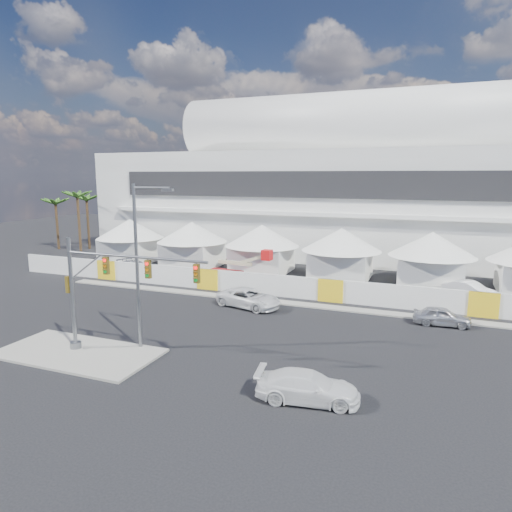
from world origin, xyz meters
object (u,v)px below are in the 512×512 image
at_px(pickup_near, 308,387).
at_px(boom_lift, 231,272).
at_px(lot_car_a, 470,290).
at_px(lot_car_c, 136,268).
at_px(traffic_mast, 99,290).
at_px(sedan_silver, 442,316).
at_px(streetlight_median, 140,256).
at_px(pickup_curb, 249,298).

bearing_deg(pickup_near, boom_lift, 23.75).
relative_size(lot_car_a, lot_car_c, 0.88).
distance_m(pickup_near, traffic_mast, 13.69).
bearing_deg(traffic_mast, lot_car_c, 121.25).
bearing_deg(sedan_silver, streetlight_median, 120.22).
bearing_deg(pickup_near, sedan_silver, -31.92).
height_order(sedan_silver, pickup_near, pickup_near).
relative_size(sedan_silver, lot_car_c, 0.76).
relative_size(sedan_silver, streetlight_median, 0.39).
xyz_separation_m(pickup_curb, lot_car_c, (-16.59, 7.18, -0.01)).
relative_size(pickup_curb, streetlight_median, 0.55).
distance_m(lot_car_a, streetlight_median, 29.46).
height_order(sedan_silver, streetlight_median, streetlight_median).
bearing_deg(lot_car_c, streetlight_median, -118.87).
bearing_deg(sedan_silver, boom_lift, 66.61).
bearing_deg(sedan_silver, traffic_mast, 121.23).
distance_m(traffic_mast, boom_lift, 21.13).
xyz_separation_m(pickup_near, streetlight_median, (-11.44, 2.75, 5.31)).
height_order(lot_car_a, traffic_mast, traffic_mast).
bearing_deg(lot_car_c, boom_lift, -61.84).
bearing_deg(streetlight_median, lot_car_a, 46.19).
relative_size(sedan_silver, pickup_near, 0.79).
height_order(sedan_silver, traffic_mast, traffic_mast).
bearing_deg(sedan_silver, lot_car_c, 74.76).
relative_size(pickup_curb, lot_car_c, 1.06).
relative_size(pickup_curb, traffic_mast, 0.57).
bearing_deg(boom_lift, traffic_mast, -82.15).
bearing_deg(boom_lift, sedan_silver, -14.03).
xyz_separation_m(traffic_mast, boom_lift, (-0.87, 20.88, -3.12)).
height_order(lot_car_a, streetlight_median, streetlight_median).
bearing_deg(pickup_curb, boom_lift, 47.67).
relative_size(lot_car_c, boom_lift, 0.73).
height_order(sedan_silver, lot_car_a, lot_car_a).
bearing_deg(pickup_curb, streetlight_median, -179.17).
height_order(pickup_near, lot_car_a, lot_car_a).
height_order(traffic_mast, boom_lift, traffic_mast).
distance_m(pickup_near, lot_car_a, 25.19).
height_order(lot_car_a, lot_car_c, lot_car_a).
height_order(sedan_silver, boom_lift, boom_lift).
xyz_separation_m(sedan_silver, boom_lift, (-20.32, 7.19, 0.29)).
relative_size(traffic_mast, streetlight_median, 0.96).
bearing_deg(pickup_near, streetlight_median, 67.45).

